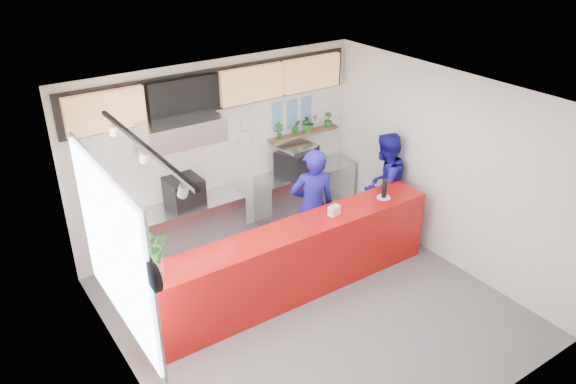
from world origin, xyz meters
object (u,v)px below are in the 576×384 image
panini_oven (184,192)px  espresso_machine (297,161)px  staff_center (312,206)px  service_counter (294,262)px  staff_right (384,186)px  pepper_mill (384,188)px

panini_oven → espresso_machine: size_ratio=0.72×
panini_oven → staff_center: size_ratio=0.27×
service_counter → staff_right: size_ratio=2.47×
service_counter → staff_center: (0.75, 0.60, 0.39)m
service_counter → espresso_machine: bearing=53.9°
pepper_mill → panini_oven: bearing=143.0°
espresso_machine → pepper_mill: bearing=-102.9°
staff_center → staff_right: 1.44m
espresso_machine → service_counter: bearing=-148.7°
staff_right → pepper_mill: 0.89m
service_counter → staff_center: bearing=38.3°
panini_oven → staff_right: size_ratio=0.28×
staff_right → pepper_mill: bearing=37.5°
service_counter → staff_right: 2.29m
staff_center → panini_oven: bearing=-16.4°
staff_right → pepper_mill: staff_right is taller
staff_center → pepper_mill: size_ratio=6.41×
service_counter → staff_right: staff_right is taller
espresso_machine → pepper_mill: pepper_mill is taller
staff_center → espresso_machine: bearing=-93.5°
panini_oven → service_counter: bearing=-67.5°
service_counter → staff_center: size_ratio=2.39×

